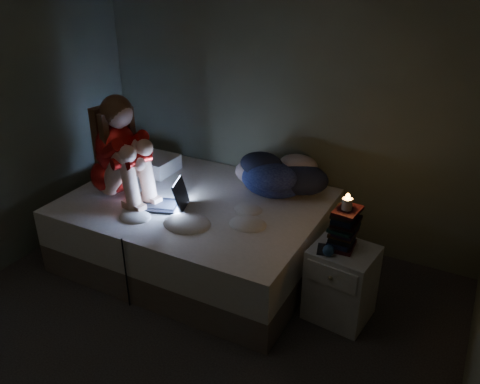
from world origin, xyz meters
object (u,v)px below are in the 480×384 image
Objects in this scene: laptop at (162,193)px; woman at (110,145)px; bed at (197,230)px; nightstand at (341,283)px; phone at (323,251)px; candle at (347,203)px.

woman is at bearing 161.18° from laptop.
nightstand reaches higher than bed.
phone is at bearing -11.89° from bed.
woman is 11.14× the size of candle.
woman reaches higher than candle.
woman is 0.59m from laptop.
laptop is 1.38m from phone.
laptop is at bearing -126.33° from bed.
laptop is at bearing 157.38° from phone.
bed is 2.33× the size of woman.
bed is at bearing 146.66° from phone.
phone is (1.87, -0.03, -0.43)m from woman.
bed is 1.27m from phone.
laptop is at bearing -176.17° from candle.
candle reaches higher than phone.
laptop is 4.54× the size of candle.
bed is at bearing 174.42° from candle.
bed is at bearing 179.94° from nightstand.
candle is at bearing -5.58° from bed.
nightstand is 4.12× the size of phone.
bed is 3.60× the size of nightstand.
woman is at bearing 157.66° from phone.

